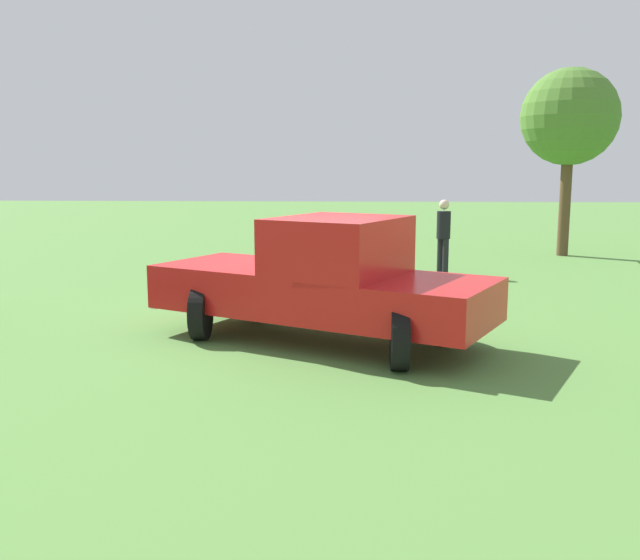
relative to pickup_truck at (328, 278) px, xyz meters
The scene contains 4 objects.
ground_plane 1.24m from the pickup_truck, 35.21° to the left, with size 80.00×80.00×0.00m, color #54843D.
pickup_truck is the anchor object (origin of this frame).
person_visitor 6.93m from the pickup_truck, 20.42° to the right, with size 0.44×0.44×1.75m.
tree_back_right 12.37m from the pickup_truck, 31.37° to the right, with size 2.67×2.67×5.20m.
Camera 1 is at (-10.42, -0.89, 2.51)m, focal length 39.00 mm.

